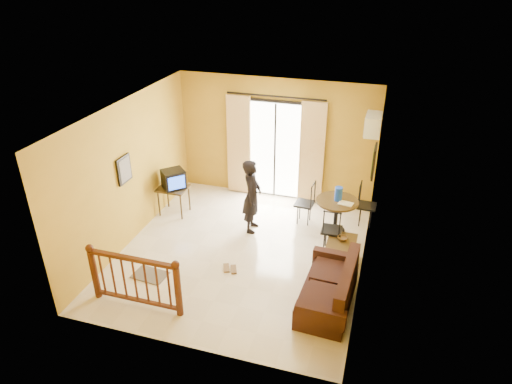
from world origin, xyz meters
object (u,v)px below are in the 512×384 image
(standing_person, at_px, (252,196))
(television, at_px, (174,179))
(dining_table, at_px, (337,207))
(coffee_table, at_px, (340,252))
(sofa, at_px, (331,291))

(standing_person, bearing_deg, television, 79.16)
(dining_table, height_order, coffee_table, dining_table)
(television, bearing_deg, standing_person, -49.43)
(coffee_table, bearing_deg, standing_person, 159.88)
(sofa, xyz_separation_m, standing_person, (-1.91, 1.86, 0.49))
(television, relative_size, sofa, 0.36)
(dining_table, bearing_deg, coffee_table, -77.81)
(dining_table, relative_size, coffee_table, 0.90)
(dining_table, height_order, standing_person, standing_person)
(television, height_order, standing_person, standing_person)
(coffee_table, relative_size, sofa, 0.57)
(dining_table, xyz_separation_m, standing_person, (-1.66, -0.44, 0.22))
(dining_table, relative_size, sofa, 0.51)
(dining_table, distance_m, standing_person, 1.73)
(television, relative_size, standing_person, 0.39)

